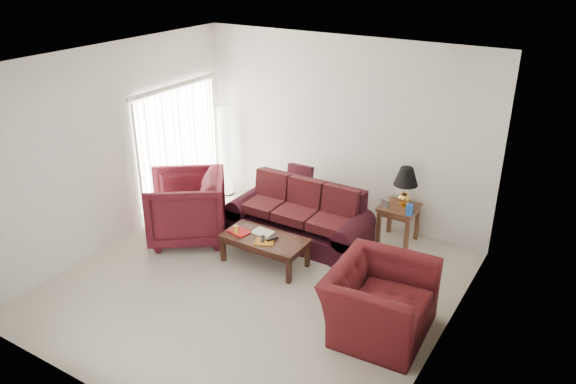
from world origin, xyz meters
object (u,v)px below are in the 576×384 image
at_px(armchair_right, 379,301).
at_px(armchair_left, 186,207).
at_px(sofa, 299,215).
at_px(floor_lamp, 225,152).
at_px(end_table, 398,224).
at_px(coffee_table, 265,250).

bearing_deg(armchair_right, armchair_left, 77.36).
bearing_deg(armchair_left, sofa, 82.49).
xyz_separation_m(floor_lamp, armchair_left, (0.52, -1.67, -0.29)).
height_order(floor_lamp, armchair_right, floor_lamp).
distance_m(end_table, floor_lamp, 3.39).
bearing_deg(sofa, coffee_table, -93.18).
relative_size(floor_lamp, armchair_left, 1.42).
distance_m(armchair_right, coffee_table, 2.08).
xyz_separation_m(end_table, armchair_right, (0.62, -2.19, 0.11)).
bearing_deg(armchair_right, coffee_table, 71.13).
bearing_deg(coffee_table, armchair_right, -6.47).
height_order(sofa, armchair_left, armchair_left).
bearing_deg(end_table, armchair_left, -150.40).
bearing_deg(sofa, floor_lamp, 158.46).
xyz_separation_m(sofa, armchair_left, (-1.52, -0.83, 0.08)).
height_order(sofa, end_table, sofa).
bearing_deg(coffee_table, end_table, 58.86).
bearing_deg(armchair_left, end_table, 83.33).
bearing_deg(armchair_left, coffee_table, 53.18).
relative_size(sofa, end_table, 3.62).
relative_size(end_table, coffee_table, 0.49).
relative_size(armchair_right, coffee_table, 1.04).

